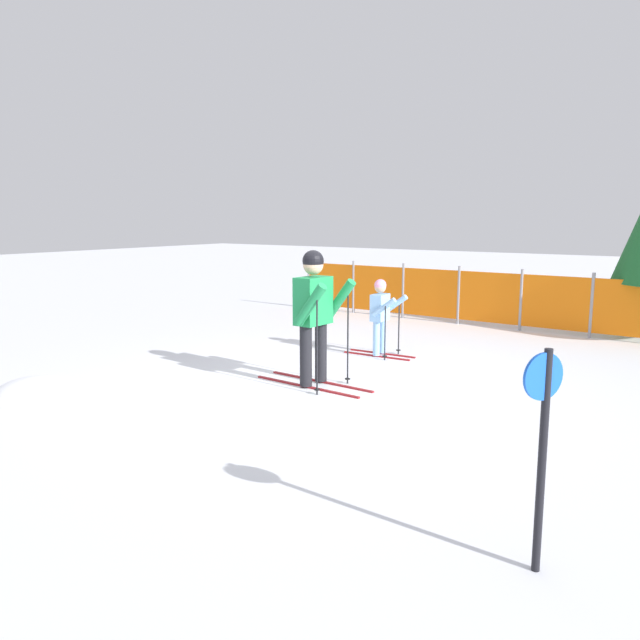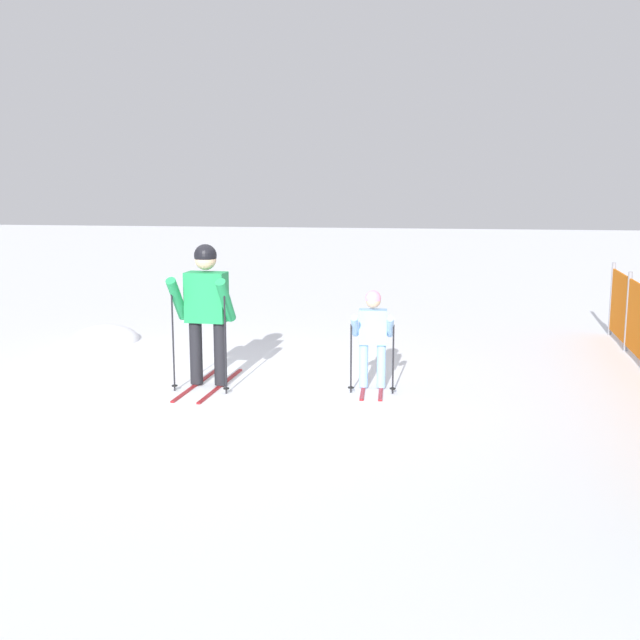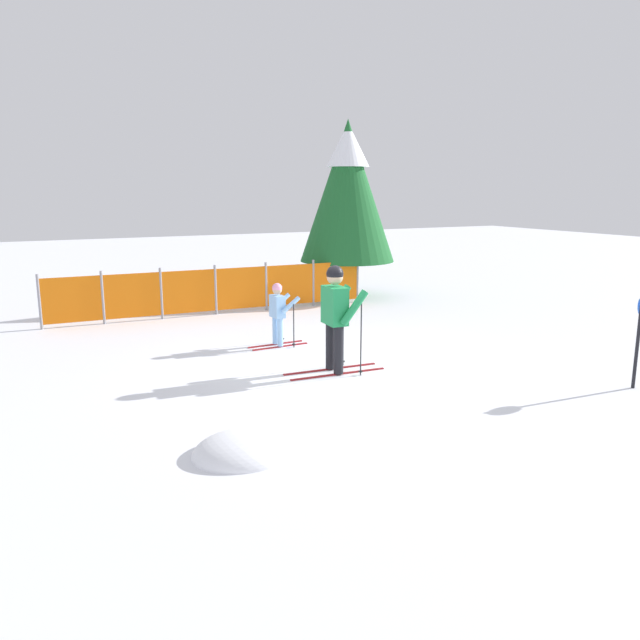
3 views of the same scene
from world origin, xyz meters
name	(u,v)px [view 2 (image 2 of 3)]	position (x,y,z in m)	size (l,w,h in m)	color
ground_plane	(205,389)	(0.00, 0.00, 0.00)	(60.00, 60.00, 0.00)	white
skier_adult	(206,303)	(-0.13, 0.00, 1.01)	(1.62, 0.74, 1.70)	maroon
skier_child	(373,332)	(-0.27, 1.96, 0.69)	(1.11, 0.55, 1.18)	maroon
snow_mound	(105,341)	(-2.48, -2.30, 0.00)	(1.19, 1.01, 0.47)	white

